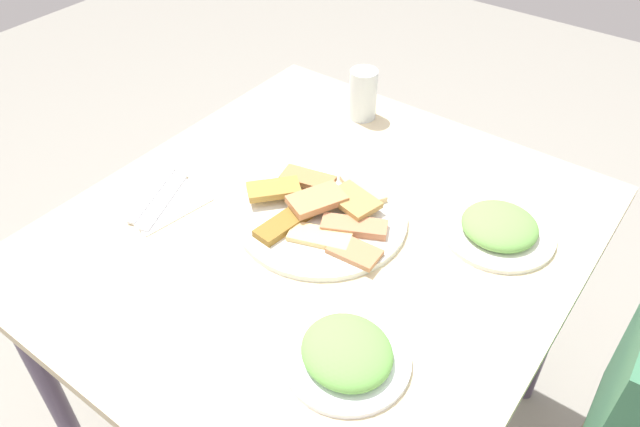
{
  "coord_description": "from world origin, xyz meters",
  "views": [
    {
      "loc": [
        0.7,
        0.52,
        1.53
      ],
      "look_at": [
        -0.01,
        -0.0,
        0.77
      ],
      "focal_mm": 34.4,
      "sensor_mm": 36.0,
      "label": 1
    }
  ],
  "objects_px": {
    "pide_platter": "(323,214)",
    "fork": "(152,194)",
    "salad_plate_rice": "(499,228)",
    "paper_napkin": "(159,199)",
    "soda_can": "(363,94)",
    "dining_table": "(319,259)",
    "salad_plate_greens": "(347,354)",
    "spoon": "(165,201)"
  },
  "relations": [
    {
      "from": "salad_plate_greens",
      "to": "spoon",
      "type": "relative_size",
      "value": 1.09
    },
    {
      "from": "salad_plate_greens",
      "to": "spoon",
      "type": "distance_m",
      "value": 0.52
    },
    {
      "from": "pide_platter",
      "to": "spoon",
      "type": "bearing_deg",
      "value": -62.43
    },
    {
      "from": "dining_table",
      "to": "salad_plate_greens",
      "type": "height_order",
      "value": "salad_plate_greens"
    },
    {
      "from": "salad_plate_greens",
      "to": "paper_napkin",
      "type": "relative_size",
      "value": 1.26
    },
    {
      "from": "spoon",
      "to": "soda_can",
      "type": "bearing_deg",
      "value": 142.88
    },
    {
      "from": "pide_platter",
      "to": "fork",
      "type": "xyz_separation_m",
      "value": [
        0.15,
        -0.32,
        -0.01
      ]
    },
    {
      "from": "dining_table",
      "to": "soda_can",
      "type": "distance_m",
      "value": 0.45
    },
    {
      "from": "dining_table",
      "to": "pide_platter",
      "type": "distance_m",
      "value": 0.1
    },
    {
      "from": "fork",
      "to": "paper_napkin",
      "type": "bearing_deg",
      "value": 68.5
    },
    {
      "from": "salad_plate_rice",
      "to": "salad_plate_greens",
      "type": "bearing_deg",
      "value": -9.28
    },
    {
      "from": "soda_can",
      "to": "spoon",
      "type": "height_order",
      "value": "soda_can"
    },
    {
      "from": "dining_table",
      "to": "salad_plate_greens",
      "type": "relative_size",
      "value": 5.0
    },
    {
      "from": "dining_table",
      "to": "paper_napkin",
      "type": "bearing_deg",
      "value": -68.64
    },
    {
      "from": "salad_plate_rice",
      "to": "paper_napkin",
      "type": "distance_m",
      "value": 0.68
    },
    {
      "from": "paper_napkin",
      "to": "fork",
      "type": "relative_size",
      "value": 0.86
    },
    {
      "from": "dining_table",
      "to": "fork",
      "type": "xyz_separation_m",
      "value": [
        0.12,
        -0.33,
        0.09
      ]
    },
    {
      "from": "pide_platter",
      "to": "salad_plate_rice",
      "type": "distance_m",
      "value": 0.34
    },
    {
      "from": "salad_plate_rice",
      "to": "paper_napkin",
      "type": "relative_size",
      "value": 1.34
    },
    {
      "from": "pide_platter",
      "to": "soda_can",
      "type": "height_order",
      "value": "soda_can"
    },
    {
      "from": "fork",
      "to": "spoon",
      "type": "xyz_separation_m",
      "value": [
        0.0,
        0.04,
        0.0
      ]
    },
    {
      "from": "pide_platter",
      "to": "salad_plate_rice",
      "type": "xyz_separation_m",
      "value": [
        -0.16,
        0.29,
        0.0
      ]
    },
    {
      "from": "dining_table",
      "to": "soda_can",
      "type": "relative_size",
      "value": 8.24
    },
    {
      "from": "soda_can",
      "to": "paper_napkin",
      "type": "height_order",
      "value": "soda_can"
    },
    {
      "from": "salad_plate_greens",
      "to": "fork",
      "type": "bearing_deg",
      "value": -99.92
    },
    {
      "from": "fork",
      "to": "salad_plate_greens",
      "type": "bearing_deg",
      "value": 58.58
    },
    {
      "from": "dining_table",
      "to": "pide_platter",
      "type": "height_order",
      "value": "pide_platter"
    },
    {
      "from": "soda_can",
      "to": "paper_napkin",
      "type": "distance_m",
      "value": 0.54
    },
    {
      "from": "pide_platter",
      "to": "fork",
      "type": "relative_size",
      "value": 1.8
    },
    {
      "from": "salad_plate_greens",
      "to": "salad_plate_rice",
      "type": "height_order",
      "value": "salad_plate_greens"
    },
    {
      "from": "dining_table",
      "to": "soda_can",
      "type": "xyz_separation_m",
      "value": [
        -0.39,
        -0.16,
        0.14
      ]
    },
    {
      "from": "fork",
      "to": "soda_can",
      "type": "bearing_deg",
      "value": 139.72
    },
    {
      "from": "dining_table",
      "to": "salad_plate_greens",
      "type": "bearing_deg",
      "value": 44.66
    },
    {
      "from": "soda_can",
      "to": "fork",
      "type": "distance_m",
      "value": 0.54
    },
    {
      "from": "dining_table",
      "to": "salad_plate_rice",
      "type": "bearing_deg",
      "value": 123.89
    },
    {
      "from": "paper_napkin",
      "to": "soda_can",
      "type": "bearing_deg",
      "value": 163.04
    },
    {
      "from": "salad_plate_rice",
      "to": "dining_table",
      "type": "bearing_deg",
      "value": -56.11
    },
    {
      "from": "pide_platter",
      "to": "salad_plate_greens",
      "type": "height_order",
      "value": "salad_plate_greens"
    },
    {
      "from": "soda_can",
      "to": "salad_plate_rice",
      "type": "bearing_deg",
      "value": 65.84
    },
    {
      "from": "soda_can",
      "to": "spoon",
      "type": "bearing_deg",
      "value": -15.1
    },
    {
      "from": "pide_platter",
      "to": "spoon",
      "type": "xyz_separation_m",
      "value": [
        0.15,
        -0.29,
        -0.01
      ]
    },
    {
      "from": "fork",
      "to": "salad_plate_rice",
      "type": "bearing_deg",
      "value": 95.46
    }
  ]
}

